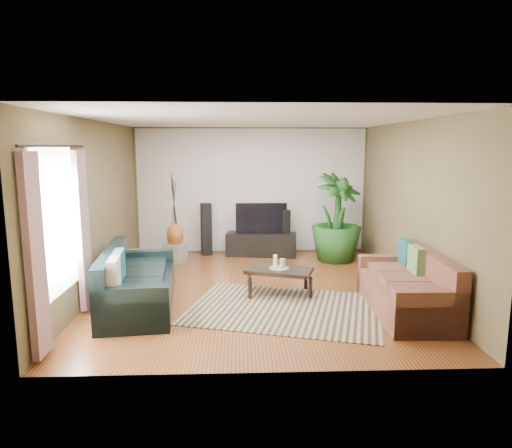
{
  "coord_description": "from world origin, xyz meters",
  "views": [
    {
      "loc": [
        -0.29,
        -7.11,
        2.29
      ],
      "look_at": [
        0.0,
        0.2,
        1.05
      ],
      "focal_mm": 32.0,
      "sensor_mm": 36.0,
      "label": 1
    }
  ],
  "objects_px": {
    "speaker_right": "(285,232)",
    "side_table": "(127,265)",
    "potted_plant": "(337,218)",
    "sofa_right": "(405,283)",
    "coffee_table": "(279,281)",
    "speaker_left": "(206,229)",
    "sofa_left": "(139,278)",
    "vase": "(175,236)",
    "pedestal": "(175,253)",
    "tv_stand": "(261,244)",
    "television": "(261,218)"
  },
  "relations": [
    {
      "from": "sofa_right",
      "to": "side_table",
      "type": "bearing_deg",
      "value": -111.67
    },
    {
      "from": "side_table",
      "to": "coffee_table",
      "type": "bearing_deg",
      "value": -20.92
    },
    {
      "from": "speaker_left",
      "to": "pedestal",
      "type": "relative_size",
      "value": 3.01
    },
    {
      "from": "potted_plant",
      "to": "sofa_right",
      "type": "bearing_deg",
      "value": -83.35
    },
    {
      "from": "speaker_right",
      "to": "coffee_table",
      "type": "bearing_deg",
      "value": -115.78
    },
    {
      "from": "sofa_left",
      "to": "tv_stand",
      "type": "relative_size",
      "value": 1.48
    },
    {
      "from": "sofa_left",
      "to": "pedestal",
      "type": "height_order",
      "value": "sofa_left"
    },
    {
      "from": "potted_plant",
      "to": "speaker_left",
      "type": "bearing_deg",
      "value": 166.5
    },
    {
      "from": "coffee_table",
      "to": "potted_plant",
      "type": "bearing_deg",
      "value": 76.66
    },
    {
      "from": "tv_stand",
      "to": "potted_plant",
      "type": "height_order",
      "value": "potted_plant"
    },
    {
      "from": "sofa_left",
      "to": "potted_plant",
      "type": "xyz_separation_m",
      "value": [
        3.41,
        2.56,
        0.46
      ]
    },
    {
      "from": "speaker_left",
      "to": "potted_plant",
      "type": "distance_m",
      "value": 2.75
    },
    {
      "from": "speaker_right",
      "to": "pedestal",
      "type": "bearing_deg",
      "value": 174.41
    },
    {
      "from": "speaker_right",
      "to": "side_table",
      "type": "relative_size",
      "value": 2.05
    },
    {
      "from": "speaker_right",
      "to": "side_table",
      "type": "distance_m",
      "value": 3.38
    },
    {
      "from": "coffee_table",
      "to": "vase",
      "type": "relative_size",
      "value": 2.12
    },
    {
      "from": "sofa_left",
      "to": "vase",
      "type": "xyz_separation_m",
      "value": [
        0.17,
        2.6,
        0.11
      ]
    },
    {
      "from": "speaker_left",
      "to": "speaker_right",
      "type": "xyz_separation_m",
      "value": [
        1.67,
        -0.1,
        -0.07
      ]
    },
    {
      "from": "potted_plant",
      "to": "vase",
      "type": "xyz_separation_m",
      "value": [
        -3.25,
        0.04,
        -0.35
      ]
    },
    {
      "from": "speaker_right",
      "to": "pedestal",
      "type": "height_order",
      "value": "speaker_right"
    },
    {
      "from": "sofa_right",
      "to": "pedestal",
      "type": "bearing_deg",
      "value": -128.01
    },
    {
      "from": "potted_plant",
      "to": "side_table",
      "type": "xyz_separation_m",
      "value": [
        -3.94,
        -1.09,
        -0.65
      ]
    },
    {
      "from": "coffee_table",
      "to": "television",
      "type": "distance_m",
      "value": 2.67
    },
    {
      "from": "television",
      "to": "pedestal",
      "type": "relative_size",
      "value": 2.93
    },
    {
      "from": "sofa_left",
      "to": "side_table",
      "type": "height_order",
      "value": "sofa_left"
    },
    {
      "from": "vase",
      "to": "speaker_left",
      "type": "bearing_deg",
      "value": 45.53
    },
    {
      "from": "coffee_table",
      "to": "vase",
      "type": "distance_m",
      "value": 2.87
    },
    {
      "from": "sofa_right",
      "to": "tv_stand",
      "type": "relative_size",
      "value": 1.33
    },
    {
      "from": "television",
      "to": "potted_plant",
      "type": "relative_size",
      "value": 0.61
    },
    {
      "from": "speaker_left",
      "to": "vase",
      "type": "relative_size",
      "value": 2.35
    },
    {
      "from": "side_table",
      "to": "potted_plant",
      "type": "bearing_deg",
      "value": 15.5
    },
    {
      "from": "pedestal",
      "to": "potted_plant",
      "type": "bearing_deg",
      "value": -0.71
    },
    {
      "from": "television",
      "to": "pedestal",
      "type": "height_order",
      "value": "television"
    },
    {
      "from": "sofa_right",
      "to": "coffee_table",
      "type": "height_order",
      "value": "sofa_right"
    },
    {
      "from": "tv_stand",
      "to": "vase",
      "type": "relative_size",
      "value": 3.12
    },
    {
      "from": "vase",
      "to": "side_table",
      "type": "relative_size",
      "value": 0.99
    },
    {
      "from": "coffee_table",
      "to": "television",
      "type": "relative_size",
      "value": 0.93
    },
    {
      "from": "sofa_right",
      "to": "pedestal",
      "type": "height_order",
      "value": "sofa_right"
    },
    {
      "from": "sofa_left",
      "to": "vase",
      "type": "distance_m",
      "value": 2.6
    },
    {
      "from": "speaker_right",
      "to": "side_table",
      "type": "bearing_deg",
      "value": -169.12
    },
    {
      "from": "speaker_left",
      "to": "pedestal",
      "type": "height_order",
      "value": "speaker_left"
    },
    {
      "from": "sofa_left",
      "to": "pedestal",
      "type": "relative_size",
      "value": 5.91
    },
    {
      "from": "coffee_table",
      "to": "television",
      "type": "height_order",
      "value": "television"
    },
    {
      "from": "sofa_right",
      "to": "potted_plant",
      "type": "xyz_separation_m",
      "value": [
        -0.34,
        2.94,
        0.46
      ]
    },
    {
      "from": "speaker_left",
      "to": "potted_plant",
      "type": "relative_size",
      "value": 0.62
    },
    {
      "from": "television",
      "to": "potted_plant",
      "type": "xyz_separation_m",
      "value": [
        1.49,
        -0.51,
        0.08
      ]
    },
    {
      "from": "coffee_table",
      "to": "tv_stand",
      "type": "bearing_deg",
      "value": 112.75
    },
    {
      "from": "speaker_right",
      "to": "vase",
      "type": "xyz_separation_m",
      "value": [
        -2.26,
        -0.5,
        0.05
      ]
    },
    {
      "from": "speaker_left",
      "to": "speaker_right",
      "type": "height_order",
      "value": "speaker_left"
    },
    {
      "from": "sofa_left",
      "to": "vase",
      "type": "relative_size",
      "value": 4.62
    }
  ]
}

